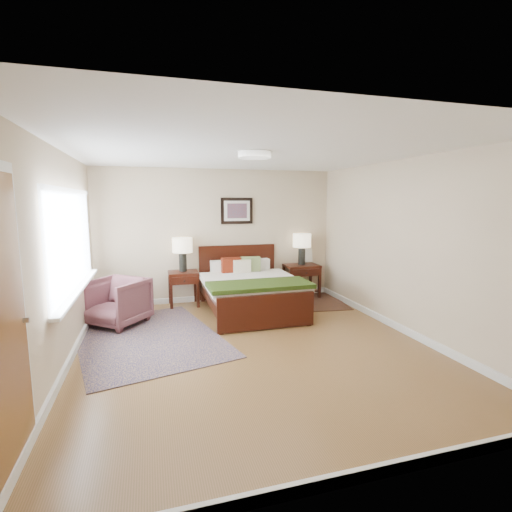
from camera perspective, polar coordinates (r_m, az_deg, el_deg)
The scene contains 18 objects.
floor at distance 5.02m, azimuth -0.21°, elevation -13.82°, with size 5.00×5.00×0.00m, color brown.
back_wall at distance 7.11m, azimuth -5.74°, elevation 3.13°, with size 4.50×0.04×2.50m, color #C7B390.
front_wall at distance 2.43m, azimuth 16.24°, elevation -7.38°, with size 4.50×0.04×2.50m, color #C7B390.
left_wall at distance 4.62m, azimuth -28.15°, elevation -0.65°, with size 0.04×5.00×2.50m, color #C7B390.
right_wall at distance 5.73m, azimuth 22.00°, elevation 1.29°, with size 0.04×5.00×2.50m, color #C7B390.
ceiling at distance 4.69m, azimuth -0.23°, elevation 15.79°, with size 4.50×5.00×0.02m, color white.
window at distance 5.28m, azimuth -26.12°, elevation 1.87°, with size 0.11×2.72×1.32m.
door at distance 3.00m, azimuth -34.47°, elevation -9.08°, with size 0.06×1.00×2.18m.
ceil_fixture at distance 4.68m, azimuth -0.23°, elevation 15.36°, with size 0.44×0.44×0.08m.
bed at distance 6.39m, azimuth -1.00°, elevation -4.39°, with size 1.61×1.94×1.04m.
wall_art at distance 7.13m, azimuth -2.96°, elevation 6.95°, with size 0.62×0.05×0.50m.
nightstand_left at distance 6.88m, azimuth -11.10°, elevation -3.40°, with size 0.53×0.48×0.63m.
nightstand_right at distance 7.47m, azimuth 7.03°, elevation -3.22°, with size 0.66×0.49×0.65m.
lamp_left at distance 6.81m, azimuth -11.25°, elevation 1.23°, with size 0.36×0.36×0.61m.
lamp_right at distance 7.38m, azimuth 7.08°, elevation 2.01°, with size 0.36×0.36×0.61m.
armchair at distance 6.13m, azimuth -20.65°, elevation -6.63°, with size 0.78×0.80×0.73m, color brown.
rug_persian at distance 5.53m, azimuth -16.28°, elevation -11.96°, with size 1.80×2.54×0.01m, color #0C103F.
rug_navy at distance 7.23m, azimuth 9.73°, elevation -6.89°, with size 0.84×1.26×0.01m, color black.
Camera 1 is at (-1.27, -4.47, 1.90)m, focal length 26.00 mm.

